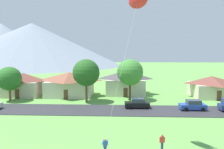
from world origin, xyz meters
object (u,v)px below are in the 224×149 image
at_px(house_right_center, 211,86).
at_px(house_rightmost, 70,84).
at_px(tree_center, 130,72).
at_px(house_leftmost, 24,84).
at_px(tree_left_of_center, 86,73).
at_px(kite_flyer_with_kite, 137,4).
at_px(watcher_person, 162,142).
at_px(parked_car_blue_mid_east, 193,105).
at_px(house_left_center, 125,82).
at_px(parked_car_black_west_end, 137,103).
at_px(tree_near_left, 9,79).

height_order(house_right_center, house_rightmost, house_rightmost).
bearing_deg(tree_center, house_right_center, 12.16).
xyz_separation_m(house_leftmost, house_rightmost, (10.21, 0.50, 0.09)).
distance_m(house_leftmost, tree_left_of_center, 15.95).
relative_size(kite_flyer_with_kite, watcher_person, 9.30).
distance_m(tree_center, parked_car_blue_mid_east, 13.52).
distance_m(tree_center, watcher_person, 23.36).
bearing_deg(tree_left_of_center, house_left_center, 46.64).
relative_size(tree_left_of_center, tree_center, 1.01).
bearing_deg(tree_left_of_center, house_leftmost, 160.88).
distance_m(house_left_center, kite_flyer_with_kite, 29.65).
relative_size(house_right_center, tree_left_of_center, 1.05).
bearing_deg(house_leftmost, tree_center, -7.36).
xyz_separation_m(house_leftmost, house_left_center, (22.50, 3.03, 0.20)).
distance_m(parked_car_black_west_end, kite_flyer_with_kite, 19.86).
bearing_deg(kite_flyer_with_kite, house_leftmost, 133.59).
bearing_deg(parked_car_black_west_end, house_rightmost, 143.95).
bearing_deg(tree_center, parked_car_black_west_end, -81.56).
bearing_deg(tree_center, house_leftmost, 172.64).
bearing_deg(house_right_center, kite_flyer_with_kite, -125.57).
xyz_separation_m(tree_left_of_center, tree_center, (8.52, 2.12, -0.09)).
bearing_deg(kite_flyer_with_kite, tree_left_of_center, 113.47).
bearing_deg(kite_flyer_with_kite, parked_car_black_west_end, 85.26).
height_order(parked_car_black_west_end, parked_car_blue_mid_east, same).
distance_m(house_right_center, parked_car_black_west_end, 19.86).
xyz_separation_m(tree_near_left, parked_car_blue_mid_east, (33.97, -5.76, -3.56)).
height_order(house_rightmost, parked_car_blue_mid_east, house_rightmost).
bearing_deg(house_rightmost, kite_flyer_with_kite, -62.50).
xyz_separation_m(house_leftmost, kite_flyer_with_kite, (23.11, -24.28, 11.72)).
height_order(house_right_center, tree_center, tree_center).
xyz_separation_m(house_leftmost, watcher_person, (25.59, -25.77, -1.76)).
bearing_deg(parked_car_black_west_end, house_leftmost, 158.12).
distance_m(house_leftmost, parked_car_black_west_end, 26.27).
height_order(house_left_center, house_right_center, house_left_center).
bearing_deg(house_leftmost, house_right_center, 1.14).
xyz_separation_m(house_left_center, parked_car_black_west_end, (1.82, -12.79, -1.97)).
distance_m(house_left_center, parked_car_black_west_end, 13.07).
relative_size(house_left_center, tree_left_of_center, 1.12).
distance_m(house_leftmost, tree_center, 23.70).
relative_size(tree_center, kite_flyer_with_kite, 0.53).
bearing_deg(house_leftmost, watcher_person, -45.21).
bearing_deg(house_leftmost, tree_near_left, -96.44).
bearing_deg(tree_near_left, kite_flyer_with_kite, -39.32).
height_order(tree_near_left, tree_left_of_center, tree_left_of_center).
bearing_deg(house_right_center, parked_car_black_west_end, -147.71).
bearing_deg(house_right_center, watcher_person, -120.21).
bearing_deg(parked_car_blue_mid_east, watcher_person, -117.40).
bearing_deg(kite_flyer_with_kite, watcher_person, -31.13).
bearing_deg(tree_center, parked_car_blue_mid_east, -37.09).
distance_m(house_leftmost, kite_flyer_with_kite, 35.52).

